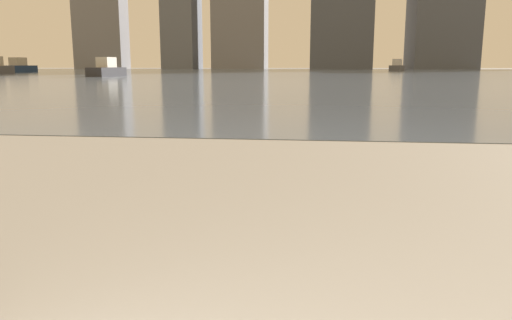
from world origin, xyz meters
name	(u,v)px	position (x,y,z in m)	size (l,w,h in m)	color
harbor_water	(315,73)	(0.00, 62.00, 0.01)	(180.00, 110.00, 0.01)	slate
harbor_boat_0	(18,67)	(-38.25, 61.74, 0.68)	(2.54, 5.32, 1.91)	navy
harbor_boat_3	(16,69)	(-42.98, 68.77, 0.45)	(1.84, 3.48, 1.24)	#335647
harbor_boat_4	(107,70)	(-18.01, 42.44, 0.59)	(1.97, 4.52, 1.64)	#2D2D33
harbor_boat_5	(397,67)	(12.94, 83.71, 0.68)	(3.18, 5.36, 1.90)	#4C4C51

